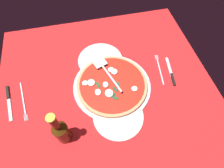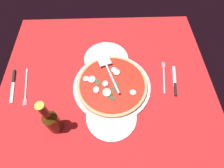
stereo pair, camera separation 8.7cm
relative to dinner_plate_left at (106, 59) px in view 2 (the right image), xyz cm
name	(u,v)px [view 2 (the right image)]	position (x,y,z in cm)	size (l,w,h in cm)	color
ground_plane	(107,89)	(18.69, 0.25, -0.90)	(105.01, 105.01, 0.80)	red
pizza_pan	(112,86)	(17.32, 2.81, 0.15)	(37.84, 37.84, 1.30)	#B1B9BD
dinner_plate_left	(106,59)	(0.00, 0.00, 0.00)	(23.82, 23.82, 1.00)	white
dinner_plate_right	(111,116)	(33.22, 2.04, 0.00)	(22.50, 22.50, 1.00)	white
pizza	(112,84)	(17.31, 2.67, 1.70)	(34.19, 34.19, 2.93)	#E0915D
pizza_server	(108,69)	(9.68, 1.01, 4.06)	(25.89, 11.88, 1.00)	silver
place_setting_near	(20,85)	(14.95, -43.04, -0.15)	(21.21, 16.45, 1.40)	white
place_setting_far	(169,81)	(15.06, 31.80, -0.15)	(22.21, 14.78, 1.40)	white
beer_bottle	(51,121)	(37.19, -21.79, 7.82)	(6.05, 6.05, 22.41)	#47280B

